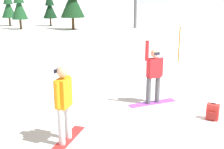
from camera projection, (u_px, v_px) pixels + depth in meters
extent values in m
plane|color=white|center=(198.00, 129.00, 7.04)|extent=(800.00, 800.00, 0.00)
cube|color=red|center=(66.00, 141.00, 6.40)|extent=(0.90, 1.57, 0.02)
cylinder|color=#B7B7BC|center=(61.00, 127.00, 6.14)|extent=(0.15, 0.15, 0.84)
cylinder|color=#B7B7BC|center=(68.00, 121.00, 6.44)|extent=(0.15, 0.15, 0.84)
cube|color=orange|center=(63.00, 93.00, 6.09)|extent=(0.38, 0.46, 0.64)
cylinder|color=orange|center=(57.00, 95.00, 5.85)|extent=(0.11, 0.11, 0.58)
cylinder|color=orange|center=(68.00, 88.00, 6.32)|extent=(0.11, 0.11, 0.58)
sphere|color=tan|center=(62.00, 72.00, 5.96)|extent=(0.24, 0.24, 0.24)
cube|color=black|center=(56.00, 71.00, 6.00)|extent=(0.11, 0.17, 0.08)
cube|color=#993FD8|center=(153.00, 103.00, 8.75)|extent=(1.58, 0.72, 0.02)
cylinder|color=#4C4C51|center=(157.00, 89.00, 8.69)|extent=(0.15, 0.15, 0.83)
cylinder|color=#4C4C51|center=(149.00, 91.00, 8.58)|extent=(0.15, 0.15, 0.83)
cube|color=red|center=(154.00, 68.00, 8.45)|extent=(0.45, 0.34, 0.59)
cylinder|color=red|center=(161.00, 67.00, 8.54)|extent=(0.11, 0.11, 0.58)
cylinder|color=red|center=(147.00, 51.00, 8.21)|extent=(0.11, 0.11, 0.60)
sphere|color=tan|center=(155.00, 53.00, 8.33)|extent=(0.24, 0.24, 0.24)
cube|color=black|center=(157.00, 54.00, 8.20)|extent=(0.17, 0.09, 0.08)
cube|color=red|center=(213.00, 112.00, 7.54)|extent=(0.38, 0.35, 0.44)
cube|color=maroon|center=(212.00, 116.00, 7.45)|extent=(0.22, 0.18, 0.20)
cylinder|color=black|center=(214.00, 103.00, 7.47)|extent=(0.11, 0.09, 0.02)
cylinder|color=orange|center=(179.00, 45.00, 14.12)|extent=(0.06, 0.06, 1.81)
cylinder|color=#472D19|center=(73.00, 23.00, 29.20)|extent=(0.29, 0.29, 1.27)
cone|color=#143819|center=(72.00, 4.00, 28.68)|extent=(2.53, 2.53, 2.71)
cylinder|color=#472D19|center=(51.00, 22.00, 33.01)|extent=(0.21, 0.21, 0.92)
cone|color=black|center=(50.00, 10.00, 32.63)|extent=(1.66, 1.66, 1.95)
cylinder|color=#472D19|center=(10.00, 22.00, 33.18)|extent=(0.22, 0.22, 0.98)
cone|color=#194723|center=(9.00, 9.00, 32.78)|extent=(1.67, 1.67, 2.08)
cylinder|color=#472D19|center=(21.00, 24.00, 29.52)|extent=(0.24, 0.24, 1.05)
cone|color=#194723|center=(19.00, 8.00, 29.08)|extent=(1.67, 1.67, 2.23)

